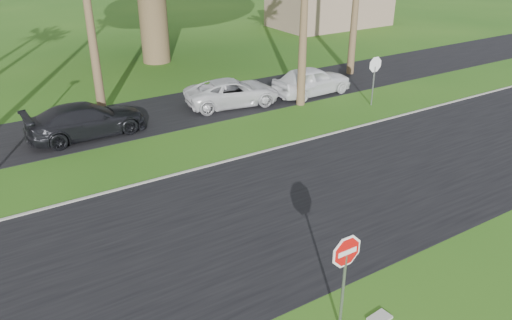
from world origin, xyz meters
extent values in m
plane|color=#225014|center=(0.00, 0.00, 0.00)|extent=(120.00, 120.00, 0.00)
cube|color=black|center=(0.00, 2.00, 0.01)|extent=(120.00, 8.00, 0.02)
cube|color=black|center=(0.00, 12.50, 0.01)|extent=(120.00, 5.00, 0.02)
cube|color=gray|center=(0.00, 6.05, 0.03)|extent=(120.00, 0.12, 0.06)
cylinder|color=gray|center=(0.50, -3.00, 1.00)|extent=(0.07, 0.07, 2.00)
cylinder|color=white|center=(0.50, -3.00, 2.10)|extent=(1.05, 0.02, 1.05)
cylinder|color=red|center=(0.50, -3.00, 2.10)|extent=(0.90, 0.02, 0.90)
cube|color=white|center=(0.50, -3.00, 2.10)|extent=(0.50, 0.02, 0.12)
cylinder|color=gray|center=(12.00, 8.00, 1.00)|extent=(0.07, 0.07, 2.00)
cylinder|color=white|center=(12.00, 8.00, 2.10)|extent=(1.05, 0.02, 1.05)
cylinder|color=red|center=(12.00, 8.00, 2.10)|extent=(0.90, 0.02, 0.90)
cube|color=white|center=(12.00, 8.00, 2.10)|extent=(0.50, 0.02, 0.12)
cone|color=brown|center=(0.00, 14.00, 4.75)|extent=(0.44, 0.44, 9.50)
cone|color=brown|center=(9.00, 10.00, 4.25)|extent=(0.44, 0.44, 8.50)
cylinder|color=brown|center=(6.00, 22.00, 3.00)|extent=(1.80, 1.80, 6.00)
cube|color=gray|center=(24.00, 26.00, 1.50)|extent=(10.00, 6.00, 3.00)
imported|color=black|center=(-1.35, 11.49, 0.73)|extent=(5.09, 2.20, 1.46)
imported|color=silver|center=(5.99, 11.70, 0.67)|extent=(5.08, 2.93, 1.33)
imported|color=white|center=(10.44, 10.97, 0.76)|extent=(4.53, 1.93, 1.52)
cube|color=#A09F98|center=(1.45, -3.32, 0.03)|extent=(0.58, 0.40, 0.06)
camera|label=1|loc=(-5.76, -9.39, 8.45)|focal=35.00mm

